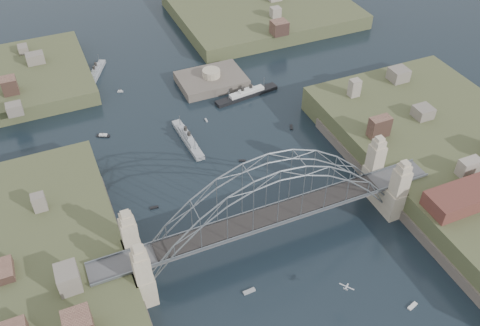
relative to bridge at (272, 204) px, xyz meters
name	(u,v)px	position (x,y,z in m)	size (l,w,h in m)	color
ground	(270,240)	(0.00, 0.00, -12.32)	(500.00, 500.00, 0.00)	black
bridge	(272,204)	(0.00, 0.00, 0.00)	(84.00, 13.80, 24.60)	#49494C
shore_west	(18,319)	(-57.32, 0.00, -10.35)	(50.50, 90.00, 12.00)	#404627
shore_east	(461,170)	(57.32, 0.00, -10.35)	(50.50, 90.00, 12.00)	#404627
headland_ne	(263,15)	(50.00, 110.00, -11.57)	(70.00, 55.00, 9.50)	#404627
fort_island	(212,85)	(12.00, 70.00, -12.66)	(22.00, 16.00, 9.40)	#4F473E
wharf_shed	(466,196)	(44.00, -14.00, -2.32)	(20.00, 8.00, 4.00)	#592D26
naval_cruiser_near	(188,139)	(-5.68, 43.58, -11.41)	(3.58, 19.72, 5.88)	#94999D
naval_cruiser_far	(96,73)	(-22.79, 91.27, -11.44)	(9.62, 16.06, 5.67)	#94999D
ocean_liner	(247,94)	(19.80, 58.25, -11.47)	(22.53, 5.82, 5.48)	black
aeroplane	(346,287)	(6.57, -22.28, -6.51)	(2.17, 2.74, 0.47)	silver
small_boat_a	(154,208)	(-22.53, 21.19, -12.17)	(2.21, 0.93, 0.45)	silver
small_boat_b	(242,161)	(5.48, 29.01, -12.17)	(2.02, 1.37, 0.45)	silver
small_boat_c	(249,291)	(-10.63, -11.60, -12.17)	(2.84, 1.04, 0.45)	silver
small_boat_d	(291,127)	(25.40, 37.38, -12.17)	(1.67, 2.47, 0.45)	silver
small_boat_e	(103,136)	(-28.07, 55.85, -12.05)	(3.98, 2.84, 1.43)	silver
small_boat_f	(206,120)	(2.86, 50.99, -12.17)	(0.61, 1.71, 0.45)	silver
small_boat_g	(412,306)	(19.76, -28.82, -12.17)	(2.66, 1.51, 0.45)	silver
small_boat_h	(120,91)	(-17.78, 77.33, -12.03)	(2.02, 1.25, 1.43)	silver
small_boat_i	(350,157)	(34.22, 18.14, -12.04)	(2.29, 0.96, 1.43)	silver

